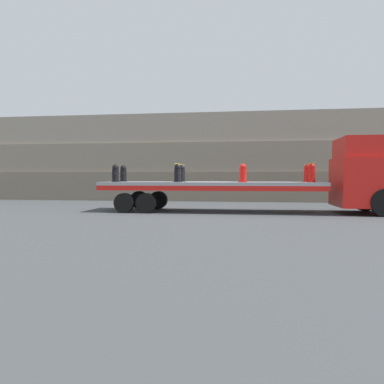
{
  "coord_description": "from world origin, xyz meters",
  "views": [
    {
      "loc": [
        1.46,
        -16.08,
        1.5
      ],
      "look_at": [
        -0.83,
        0.0,
        0.84
      ],
      "focal_mm": 35.0,
      "sensor_mm": 36.0,
      "label": 1
    }
  ],
  "objects_px": {
    "fire_hydrant_black_near_1": "(178,173)",
    "fire_hydrant_black_far_1": "(182,174)",
    "flatbed_trailer": "(198,187)",
    "fire_hydrant_red_near_3": "(312,173)",
    "fire_hydrant_red_near_2": "(243,173)",
    "fire_hydrant_red_far_2": "(243,174)",
    "truck_cab": "(366,176)",
    "fire_hydrant_black_near_0": "(116,173)",
    "fire_hydrant_black_far_0": "(123,174)",
    "fire_hydrant_red_far_3": "(307,173)"
  },
  "relations": [
    {
      "from": "fire_hydrant_black_near_1",
      "to": "fire_hydrant_black_far_1",
      "type": "distance_m",
      "value": 1.06
    },
    {
      "from": "flatbed_trailer",
      "to": "fire_hydrant_red_near_3",
      "type": "relative_size",
      "value": 12.42
    },
    {
      "from": "fire_hydrant_black_near_1",
      "to": "fire_hydrant_red_near_3",
      "type": "relative_size",
      "value": 1.0
    },
    {
      "from": "fire_hydrant_black_near_1",
      "to": "fire_hydrant_red_near_2",
      "type": "distance_m",
      "value": 2.73
    },
    {
      "from": "fire_hydrant_red_far_2",
      "to": "flatbed_trailer",
      "type": "bearing_deg",
      "value": -164.72
    },
    {
      "from": "fire_hydrant_black_far_1",
      "to": "fire_hydrant_red_near_2",
      "type": "relative_size",
      "value": 1.0
    },
    {
      "from": "truck_cab",
      "to": "fire_hydrant_black_far_1",
      "type": "xyz_separation_m",
      "value": [
        -7.68,
        0.53,
        0.1
      ]
    },
    {
      "from": "fire_hydrant_black_near_0",
      "to": "fire_hydrant_black_far_0",
      "type": "distance_m",
      "value": 1.06
    },
    {
      "from": "truck_cab",
      "to": "fire_hydrant_red_near_3",
      "type": "height_order",
      "value": "truck_cab"
    },
    {
      "from": "fire_hydrant_red_near_2",
      "to": "fire_hydrant_red_near_3",
      "type": "xyz_separation_m",
      "value": [
        2.73,
        0.0,
        0.0
      ]
    },
    {
      "from": "fire_hydrant_black_near_0",
      "to": "fire_hydrant_red_near_3",
      "type": "height_order",
      "value": "same"
    },
    {
      "from": "flatbed_trailer",
      "to": "fire_hydrant_red_far_2",
      "type": "height_order",
      "value": "fire_hydrant_red_far_2"
    },
    {
      "from": "truck_cab",
      "to": "fire_hydrant_red_far_3",
      "type": "height_order",
      "value": "truck_cab"
    },
    {
      "from": "fire_hydrant_black_far_0",
      "to": "fire_hydrant_red_near_2",
      "type": "bearing_deg",
      "value": -10.99
    },
    {
      "from": "fire_hydrant_black_far_0",
      "to": "fire_hydrant_red_far_2",
      "type": "relative_size",
      "value": 1.0
    },
    {
      "from": "fire_hydrant_red_near_2",
      "to": "fire_hydrant_red_near_3",
      "type": "relative_size",
      "value": 1.0
    },
    {
      "from": "fire_hydrant_black_far_0",
      "to": "fire_hydrant_red_far_3",
      "type": "xyz_separation_m",
      "value": [
        8.19,
        0.0,
        0.0
      ]
    },
    {
      "from": "fire_hydrant_red_far_2",
      "to": "truck_cab",
      "type": "bearing_deg",
      "value": -6.12
    },
    {
      "from": "fire_hydrant_red_far_2",
      "to": "fire_hydrant_black_near_0",
      "type": "bearing_deg",
      "value": -169.01
    },
    {
      "from": "fire_hydrant_black_near_0",
      "to": "fire_hydrant_black_far_0",
      "type": "height_order",
      "value": "same"
    },
    {
      "from": "truck_cab",
      "to": "fire_hydrant_red_far_2",
      "type": "xyz_separation_m",
      "value": [
        -4.95,
        0.53,
        0.1
      ]
    },
    {
      "from": "fire_hydrant_black_near_0",
      "to": "fire_hydrant_red_far_2",
      "type": "height_order",
      "value": "same"
    },
    {
      "from": "flatbed_trailer",
      "to": "fire_hydrant_black_near_0",
      "type": "xyz_separation_m",
      "value": [
        -3.52,
        -0.53,
        0.6
      ]
    },
    {
      "from": "fire_hydrant_black_far_0",
      "to": "fire_hydrant_black_far_1",
      "type": "relative_size",
      "value": 1.0
    },
    {
      "from": "flatbed_trailer",
      "to": "fire_hydrant_black_near_0",
      "type": "bearing_deg",
      "value": -171.43
    },
    {
      "from": "truck_cab",
      "to": "fire_hydrant_black_far_1",
      "type": "relative_size",
      "value": 4.08
    },
    {
      "from": "fire_hydrant_black_near_0",
      "to": "fire_hydrant_black_near_1",
      "type": "relative_size",
      "value": 1.0
    },
    {
      "from": "truck_cab",
      "to": "fire_hydrant_red_near_2",
      "type": "relative_size",
      "value": 4.08
    },
    {
      "from": "fire_hydrant_black_near_1",
      "to": "fire_hydrant_red_far_3",
      "type": "height_order",
      "value": "same"
    },
    {
      "from": "fire_hydrant_red_near_3",
      "to": "fire_hydrant_red_far_3",
      "type": "height_order",
      "value": "same"
    },
    {
      "from": "flatbed_trailer",
      "to": "fire_hydrant_red_far_3",
      "type": "distance_m",
      "value": 4.74
    },
    {
      "from": "flatbed_trailer",
      "to": "fire_hydrant_black_near_0",
      "type": "relative_size",
      "value": 12.42
    },
    {
      "from": "fire_hydrant_black_near_1",
      "to": "fire_hydrant_red_far_3",
      "type": "distance_m",
      "value": 5.56
    },
    {
      "from": "fire_hydrant_black_near_0",
      "to": "fire_hydrant_black_far_1",
      "type": "xyz_separation_m",
      "value": [
        2.73,
        1.06,
        0.0
      ]
    },
    {
      "from": "fire_hydrant_red_near_3",
      "to": "flatbed_trailer",
      "type": "bearing_deg",
      "value": 173.52
    },
    {
      "from": "fire_hydrant_black_far_0",
      "to": "fire_hydrant_black_far_1",
      "type": "height_order",
      "value": "same"
    },
    {
      "from": "truck_cab",
      "to": "fire_hydrant_black_far_1",
      "type": "height_order",
      "value": "truck_cab"
    },
    {
      "from": "fire_hydrant_black_far_0",
      "to": "fire_hydrant_red_far_2",
      "type": "height_order",
      "value": "same"
    },
    {
      "from": "fire_hydrant_black_far_0",
      "to": "fire_hydrant_black_near_0",
      "type": "bearing_deg",
      "value": -90.0
    },
    {
      "from": "fire_hydrant_black_far_1",
      "to": "fire_hydrant_red_near_2",
      "type": "bearing_deg",
      "value": -21.23
    },
    {
      "from": "fire_hydrant_red_near_3",
      "to": "fire_hydrant_black_near_1",
      "type": "bearing_deg",
      "value": 180.0
    },
    {
      "from": "truck_cab",
      "to": "fire_hydrant_red_near_2",
      "type": "xyz_separation_m",
      "value": [
        -4.95,
        -0.53,
        0.1
      ]
    },
    {
      "from": "truck_cab",
      "to": "fire_hydrant_black_far_1",
      "type": "bearing_deg",
      "value": 176.05
    },
    {
      "from": "fire_hydrant_red_far_2",
      "to": "fire_hydrant_red_far_3",
      "type": "distance_m",
      "value": 2.73
    },
    {
      "from": "fire_hydrant_red_near_3",
      "to": "fire_hydrant_red_near_2",
      "type": "bearing_deg",
      "value": 180.0
    },
    {
      "from": "truck_cab",
      "to": "fire_hydrant_red_near_3",
      "type": "distance_m",
      "value": 2.28
    },
    {
      "from": "flatbed_trailer",
      "to": "fire_hydrant_black_far_1",
      "type": "bearing_deg",
      "value": 146.12
    },
    {
      "from": "fire_hydrant_black_far_1",
      "to": "fire_hydrant_red_near_3",
      "type": "height_order",
      "value": "same"
    },
    {
      "from": "fire_hydrant_red_near_2",
      "to": "fire_hydrant_red_far_2",
      "type": "bearing_deg",
      "value": 90.0
    },
    {
      "from": "fire_hydrant_black_far_0",
      "to": "fire_hydrant_red_far_3",
      "type": "distance_m",
      "value": 8.19
    }
  ]
}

